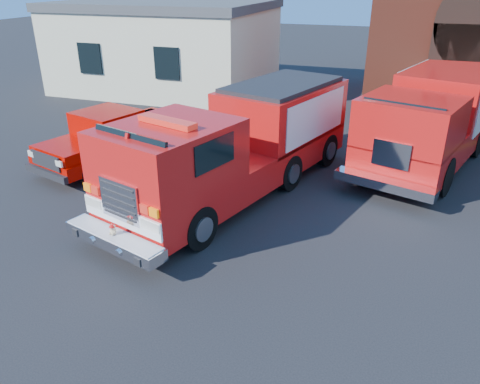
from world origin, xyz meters
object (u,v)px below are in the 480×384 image
(fire_engine, at_px, (240,144))
(pickup_truck, at_px, (116,137))
(side_building, at_px, (168,45))
(secondary_truck, at_px, (438,113))

(fire_engine, height_order, pickup_truck, fire_engine)
(fire_engine, distance_m, pickup_truck, 4.72)
(side_building, distance_m, pickup_truck, 11.22)
(fire_engine, relative_size, pickup_truck, 1.66)
(side_building, height_order, pickup_truck, side_building)
(secondary_truck, bearing_deg, pickup_truck, -158.79)
(fire_engine, xyz_separation_m, secondary_truck, (5.13, 4.70, 0.08))
(secondary_truck, bearing_deg, fire_engine, -137.50)
(pickup_truck, bearing_deg, secondary_truck, 21.21)
(fire_engine, relative_size, secondary_truck, 1.04)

